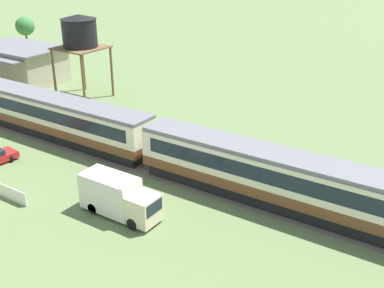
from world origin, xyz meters
TOP-DOWN VIEW (x-y plane):
  - passenger_train at (-19.62, -0.71)m, footprint 85.89×3.05m
  - railway_track at (-18.39, -0.71)m, footprint 153.57×3.60m
  - station_building at (-49.56, 10.06)m, footprint 11.92×8.71m
  - water_tower at (-37.57, 9.47)m, footprint 5.13×5.13m
  - delivery_truck_cream at (-17.03, -7.92)m, footprint 5.86×2.02m
  - yard_tree_0 at (-60.62, 20.09)m, footprint 2.91×2.91m

SIDE VIEW (x-z plane):
  - railway_track at x=-18.39m, z-range -0.01..0.03m
  - delivery_truck_cream at x=-17.03m, z-range 0.01..2.77m
  - passenger_train at x=-19.62m, z-range 0.22..4.23m
  - station_building at x=-49.56m, z-range 0.03..4.59m
  - yard_tree_0 at x=-60.62m, z-range 1.52..7.55m
  - water_tower at x=-37.57m, z-range 2.74..12.35m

